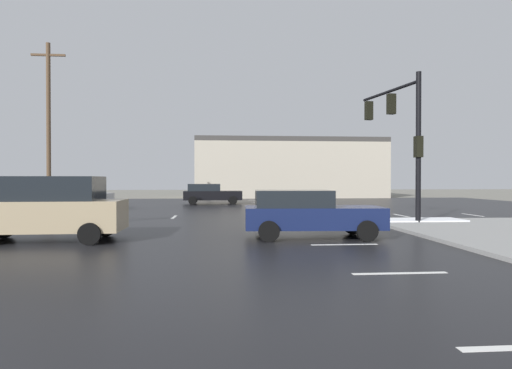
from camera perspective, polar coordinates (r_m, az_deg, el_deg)
name	(u,v)px	position (r m, az deg, el deg)	size (l,w,h in m)	color
ground_plane	(290,217)	(23.14, 4.43, -4.18)	(120.00, 120.00, 0.00)	slate
road_asphalt	(290,217)	(23.14, 4.43, -4.15)	(44.00, 44.00, 0.02)	black
snow_strip_curbside	(417,220)	(20.76, 20.06, -4.30)	(4.00, 1.60, 0.06)	white
lane_markings	(319,218)	(22.02, 8.11, -4.37)	(36.15, 36.15, 0.01)	silver
traffic_signal_mast	(402,126)	(21.11, 18.32, 7.14)	(1.07, 4.77, 6.38)	black
strip_building_background	(288,168)	(48.43, 4.20, 2.09)	(19.99, 8.00, 6.31)	#BCB29E
sedan_black	(210,193)	(34.64, -5.91, -1.15)	(4.57, 2.10, 1.58)	black
sedan_navy	(308,213)	(14.66, 6.76, -3.65)	(4.61, 2.22, 1.58)	#141E47
sedan_silver	(87,197)	(29.18, -20.98, -1.54)	(2.33, 4.65, 1.58)	#B7BABF
suv_tan	(44,207)	(15.28, -25.71, -2.65)	(4.86, 2.23, 2.03)	tan
utility_pole_far	(49,123)	(32.51, -25.25, 7.25)	(2.20, 0.28, 10.98)	brown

